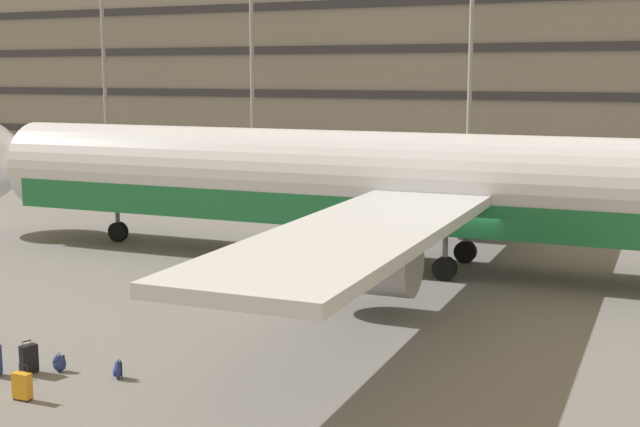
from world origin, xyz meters
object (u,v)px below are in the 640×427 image
at_px(suitcase_small, 29,358).
at_px(backpack_silver, 117,370).
at_px(airliner, 430,188).
at_px(suitcase_navy, 22,386).
at_px(backpack_scuffed, 59,364).

bearing_deg(suitcase_small, backpack_silver, 16.16).
relative_size(airliner, suitcase_navy, 51.48).
xyz_separation_m(airliner, suitcase_small, (-5.56, -16.00, -2.81)).
xyz_separation_m(suitcase_navy, backpack_silver, (1.12, 2.14, -0.13)).
height_order(suitcase_small, backpack_scuffed, suitcase_small).
distance_m(backpack_scuffed, backpack_silver, 1.71).
distance_m(suitcase_navy, backpack_scuffed, 2.01).
relative_size(airliner, suitcase_small, 50.87).
bearing_deg(backpack_scuffed, backpack_silver, 7.36).
relative_size(suitcase_small, backpack_scuffed, 1.74).
bearing_deg(backpack_silver, airliner, 77.98).
bearing_deg(suitcase_small, backpack_scuffed, 36.79).
bearing_deg(backpack_scuffed, suitcase_navy, -73.10).
height_order(suitcase_navy, backpack_silver, suitcase_navy).
height_order(suitcase_small, suitcase_navy, suitcase_small).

